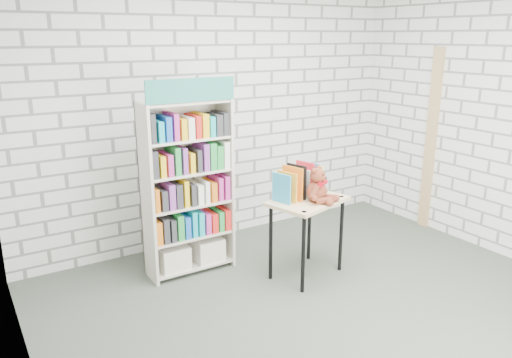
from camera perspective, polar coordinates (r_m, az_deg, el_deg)
ground at (r=4.36m, az=8.82°, el=-14.77°), size 4.50×4.50×0.00m
room_shell at (r=3.77m, az=9.99°, el=9.20°), size 4.52×4.02×2.81m
bookshelf at (r=4.73m, az=-7.82°, el=-0.86°), size 0.83×0.32×1.87m
display_table at (r=4.68m, az=5.89°, el=-3.58°), size 0.81×0.66×0.76m
table_books at (r=4.66m, az=4.86°, el=-0.33°), size 0.53×0.34×0.29m
teddy_bear at (r=4.56m, az=7.19°, el=-1.00°), size 0.31×0.30×0.33m
door_trim at (r=6.14m, az=19.36°, el=4.19°), size 0.05×0.12×2.10m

